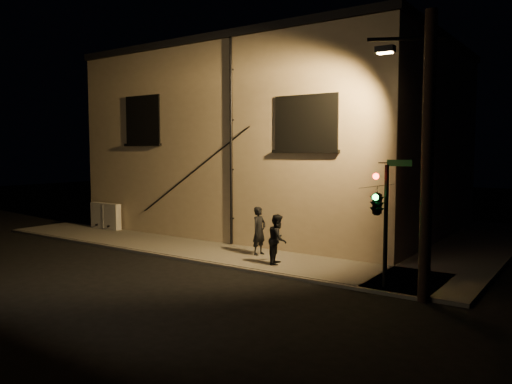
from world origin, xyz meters
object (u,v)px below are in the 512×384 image
Objects in this scene: streetlamp_pole at (425,151)px; traffic_signal at (378,202)px; utility_cabinet at (106,216)px; pedestrian_a at (259,231)px; pedestrian_b at (278,239)px.

traffic_signal is at bearing 172.79° from streetlamp_pole.
utility_cabinet is 0.54× the size of traffic_signal.
traffic_signal is at bearing -9.54° from utility_cabinet.
pedestrian_a is 1.63m from pedestrian_b.
traffic_signal is (5.20, -1.72, 1.53)m from pedestrian_a.
streetlamp_pole is at bearing -101.50° from pedestrian_a.
streetlamp_pole reaches higher than traffic_signal.
pedestrian_b is at bearing -8.56° from utility_cabinet.
pedestrian_a reaches higher than pedestrian_b.
pedestrian_a is at bearing 161.72° from traffic_signal.
pedestrian_b is 6.03m from streetlamp_pole.
streetlamp_pole is at bearing -9.36° from utility_cabinet.
streetlamp_pole is (1.31, -0.17, 1.42)m from traffic_signal.
pedestrian_a is 0.24× the size of streetlamp_pole.
utility_cabinet is 11.26m from pedestrian_b.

